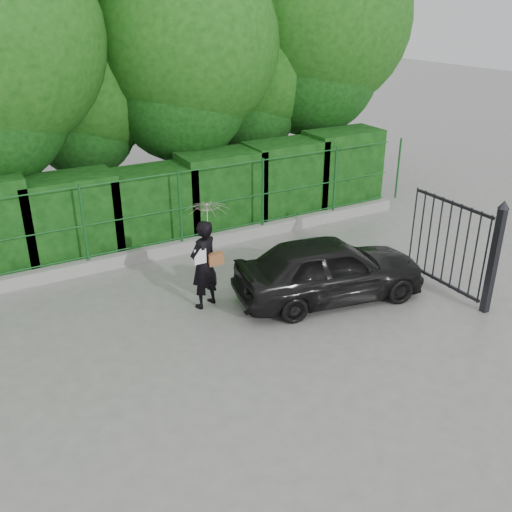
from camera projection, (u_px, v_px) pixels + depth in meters
ground at (257, 344)px, 10.44m from camera, size 80.00×80.00×0.00m
kerb at (167, 250)px, 13.95m from camera, size 14.00×0.25×0.30m
fence at (173, 208)px, 13.62m from camera, size 14.13×0.06×1.80m
hedge at (151, 202)px, 14.37m from camera, size 14.20×1.20×2.27m
trees at (152, 46)px, 15.18m from camera, size 17.10×6.15×8.08m
gate at (475, 249)px, 11.42m from camera, size 0.22×2.33×2.36m
woman at (206, 243)px, 11.24m from camera, size 0.97×0.86×2.20m
car at (330, 269)px, 11.79m from camera, size 4.19×2.27×1.35m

